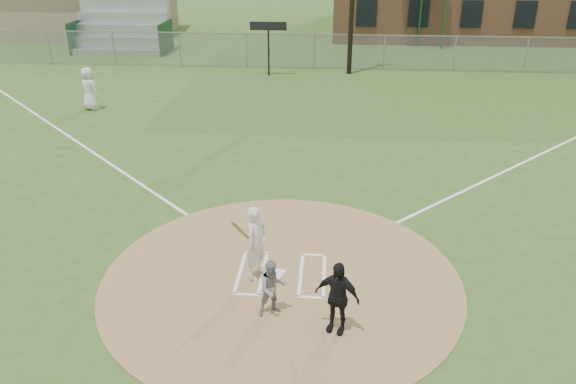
# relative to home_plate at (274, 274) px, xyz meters

# --- Properties ---
(ground) EXTENTS (140.00, 140.00, 0.00)m
(ground) POSITION_rel_home_plate_xyz_m (0.20, -0.11, -0.04)
(ground) COLOR #2E501B
(ground) RESTS_ON ground
(dirt_circle) EXTENTS (8.40, 8.40, 0.02)m
(dirt_circle) POSITION_rel_home_plate_xyz_m (0.20, -0.11, -0.03)
(dirt_circle) COLOR #9C7A49
(dirt_circle) RESTS_ON ground
(home_plate) EXTENTS (0.60, 0.60, 0.03)m
(home_plate) POSITION_rel_home_plate_xyz_m (0.00, 0.00, 0.00)
(home_plate) COLOR silver
(home_plate) RESTS_ON dirt_circle
(foul_line_first) EXTENTS (17.04, 17.04, 0.01)m
(foul_line_first) POSITION_rel_home_plate_xyz_m (9.20, 8.89, -0.03)
(foul_line_first) COLOR white
(foul_line_first) RESTS_ON ground
(foul_line_third) EXTENTS (17.04, 17.04, 0.01)m
(foul_line_third) POSITION_rel_home_plate_xyz_m (-8.80, 8.89, -0.03)
(foul_line_third) COLOR white
(foul_line_third) RESTS_ON ground
(catcher) EXTENTS (0.76, 0.69, 1.27)m
(catcher) POSITION_rel_home_plate_xyz_m (0.14, -1.47, 0.62)
(catcher) COLOR gray
(catcher) RESTS_ON dirt_circle
(umpire) EXTENTS (1.01, 0.68, 1.59)m
(umpire) POSITION_rel_home_plate_xyz_m (1.47, -1.92, 0.78)
(umpire) COLOR black
(umpire) RESTS_ON dirt_circle
(ondeck_player) EXTENTS (1.10, 0.98, 1.90)m
(ondeck_player) POSITION_rel_home_plate_xyz_m (-9.66, 12.90, 0.91)
(ondeck_player) COLOR silver
(ondeck_player) RESTS_ON ground
(batters_boxes) EXTENTS (2.08, 1.88, 0.01)m
(batters_boxes) POSITION_rel_home_plate_xyz_m (0.20, 0.04, -0.01)
(batters_boxes) COLOR white
(batters_boxes) RESTS_ON dirt_circle
(batter_at_plate) EXTENTS (0.81, 1.07, 1.79)m
(batter_at_plate) POSITION_rel_home_plate_xyz_m (-0.38, -0.09, 0.88)
(batter_at_plate) COLOR silver
(batter_at_plate) RESTS_ON dirt_circle
(outfield_fence) EXTENTS (56.08, 0.08, 2.03)m
(outfield_fence) POSITION_rel_home_plate_xyz_m (0.20, 21.89, 0.98)
(outfield_fence) COLOR slate
(outfield_fence) RESTS_ON ground
(bleachers) EXTENTS (6.08, 3.20, 3.20)m
(bleachers) POSITION_rel_home_plate_xyz_m (-12.80, 26.09, 1.55)
(bleachers) COLOR #B7BABF
(bleachers) RESTS_ON ground
(clubhouse) EXTENTS (12.20, 8.71, 6.23)m
(clubhouse) POSITION_rel_home_plate_xyz_m (-17.80, 32.88, 2.35)
(clubhouse) COLOR gray
(clubhouse) RESTS_ON ground
(scoreboard_sign) EXTENTS (2.00, 0.10, 2.93)m
(scoreboard_sign) POSITION_rel_home_plate_xyz_m (-2.30, 20.09, 2.35)
(scoreboard_sign) COLOR black
(scoreboard_sign) RESTS_ON ground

